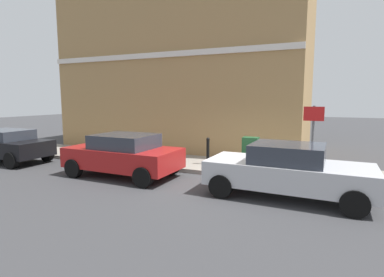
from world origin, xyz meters
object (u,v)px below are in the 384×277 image
(car_red, at_px, (123,154))
(utility_cabinet, at_px, (250,154))
(bollard_near_cabinet, at_px, (208,150))
(street_sign, at_px, (313,131))
(car_silver, at_px, (287,170))
(car_black, at_px, (4,145))

(car_red, height_order, utility_cabinet, car_red)
(bollard_near_cabinet, xyz_separation_m, street_sign, (-0.67, -3.75, 0.96))
(car_silver, relative_size, bollard_near_cabinet, 4.17)
(car_silver, height_order, car_black, car_silver)
(car_red, height_order, bollard_near_cabinet, car_red)
(car_red, bearing_deg, car_silver, -179.40)
(utility_cabinet, bearing_deg, bollard_near_cabinet, 86.58)
(bollard_near_cabinet, height_order, street_sign, street_sign)
(car_red, relative_size, bollard_near_cabinet, 3.79)
(utility_cabinet, bearing_deg, street_sign, -105.29)
(car_red, relative_size, street_sign, 1.71)
(utility_cabinet, distance_m, street_sign, 2.36)
(car_red, xyz_separation_m, utility_cabinet, (2.26, -3.87, -0.09))
(car_silver, height_order, utility_cabinet, car_silver)
(car_black, bearing_deg, car_silver, -179.52)
(car_black, xyz_separation_m, bollard_near_cabinet, (2.39, -8.38, -0.02))
(utility_cabinet, bearing_deg, car_black, 102.82)
(car_silver, bearing_deg, street_sign, -105.48)
(car_silver, xyz_separation_m, utility_cabinet, (2.30, 1.54, -0.07))
(car_silver, distance_m, bollard_near_cabinet, 4.01)
(car_red, bearing_deg, car_black, 1.28)
(car_red, bearing_deg, street_sign, -163.11)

